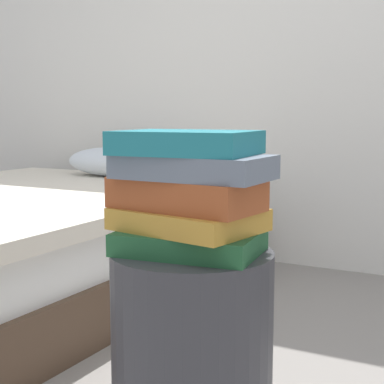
# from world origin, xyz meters

# --- Properties ---
(bed) EXTENTS (1.55, 2.02, 0.62)m
(bed) POSITION_xyz_m (-1.39, 0.85, 0.23)
(bed) COLOR #4C3828
(bed) RESTS_ON ground_plane
(side_table) EXTENTS (0.33, 0.33, 0.53)m
(side_table) POSITION_xyz_m (0.00, 0.00, 0.27)
(side_table) COLOR #333338
(side_table) RESTS_ON ground_plane
(book_forest) EXTENTS (0.29, 0.22, 0.04)m
(book_forest) POSITION_xyz_m (-0.00, -0.01, 0.56)
(book_forest) COLOR #1E512D
(book_forest) RESTS_ON side_table
(book_ochre) EXTENTS (0.30, 0.24, 0.04)m
(book_ochre) POSITION_xyz_m (-0.01, -0.00, 0.60)
(book_ochre) COLOR #B7842D
(book_ochre) RESTS_ON book_forest
(book_rust) EXTENTS (0.31, 0.19, 0.06)m
(book_rust) POSITION_xyz_m (-0.01, -0.01, 0.65)
(book_rust) COLOR #994723
(book_rust) RESTS_ON book_ochre
(book_slate) EXTENTS (0.30, 0.17, 0.05)m
(book_slate) POSITION_xyz_m (0.01, -0.01, 0.70)
(book_slate) COLOR slate
(book_slate) RESTS_ON book_rust
(book_teal) EXTENTS (0.28, 0.21, 0.05)m
(book_teal) POSITION_xyz_m (-0.01, -0.00, 0.75)
(book_teal) COLOR #1E727F
(book_teal) RESTS_ON book_slate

